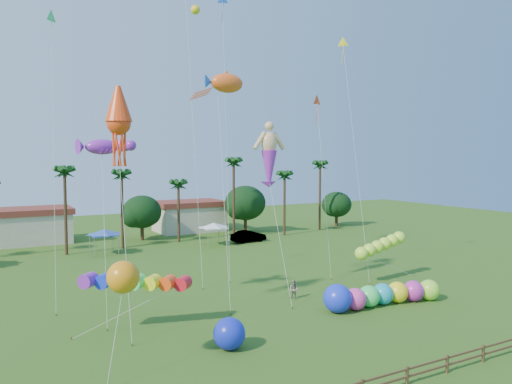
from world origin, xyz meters
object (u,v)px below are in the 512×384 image
spectator_b (294,289)px  caterpillar_inflatable (378,295)px  blue_ball (229,334)px  car_b (249,236)px

spectator_b → caterpillar_inflatable: caterpillar_inflatable is taller
blue_ball → caterpillar_inflatable: bearing=9.1°
caterpillar_inflatable → spectator_b: bearing=139.6°
car_b → caterpillar_inflatable: (-5.14, -31.19, 0.09)m
car_b → blue_ball: blue_ball is taller
caterpillar_inflatable → blue_ball: caterpillar_inflatable is taller
spectator_b → car_b: bearing=129.3°
spectator_b → caterpillar_inflatable: bearing=13.5°
spectator_b → caterpillar_inflatable: 6.81m
car_b → caterpillar_inflatable: bearing=165.1°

